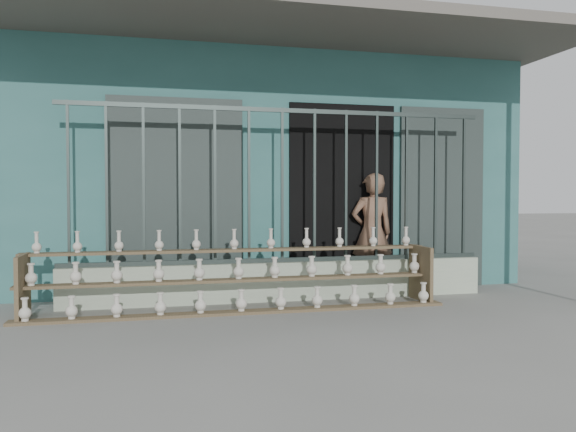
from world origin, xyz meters
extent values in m
plane|color=slate|center=(0.00, 0.00, 0.00)|extent=(60.00, 60.00, 0.00)
cube|color=#2E6260|center=(0.00, 4.30, 1.60)|extent=(7.00, 5.00, 3.20)
cube|color=black|center=(0.90, 1.82, 1.20)|extent=(1.40, 0.12, 2.40)
cube|color=#212C2A|center=(-1.20, 1.78, 1.20)|extent=(1.60, 0.08, 2.40)
cube|color=#212C2A|center=(2.30, 1.78, 1.20)|extent=(1.20, 0.08, 2.40)
cube|color=#59544C|center=(0.00, 1.20, 3.15)|extent=(7.40, 2.00, 0.12)
cube|color=#A9B89D|center=(0.00, 1.30, 0.23)|extent=(5.00, 0.20, 0.45)
cube|color=#283330|center=(-2.35, 1.30, 1.35)|extent=(0.03, 0.03, 1.80)
cube|color=#283330|center=(-1.96, 1.30, 1.35)|extent=(0.03, 0.03, 1.80)
cube|color=#283330|center=(-1.57, 1.30, 1.35)|extent=(0.03, 0.03, 1.80)
cube|color=#283330|center=(-1.18, 1.30, 1.35)|extent=(0.03, 0.03, 1.80)
cube|color=#283330|center=(-0.78, 1.30, 1.35)|extent=(0.03, 0.03, 1.80)
cube|color=#283330|center=(-0.39, 1.30, 1.35)|extent=(0.03, 0.03, 1.80)
cube|color=#283330|center=(0.00, 1.30, 1.35)|extent=(0.03, 0.03, 1.80)
cube|color=#283330|center=(0.39, 1.30, 1.35)|extent=(0.03, 0.03, 1.80)
cube|color=#283330|center=(0.78, 1.30, 1.35)|extent=(0.03, 0.03, 1.80)
cube|color=#283330|center=(1.17, 1.30, 1.35)|extent=(0.03, 0.03, 1.80)
cube|color=#283330|center=(1.57, 1.30, 1.35)|extent=(0.03, 0.03, 1.80)
cube|color=#283330|center=(1.96, 1.30, 1.35)|extent=(0.03, 0.03, 1.80)
cube|color=#283330|center=(2.35, 1.30, 1.35)|extent=(0.03, 0.03, 1.80)
cube|color=#283330|center=(0.00, 1.30, 2.22)|extent=(5.00, 0.04, 0.05)
cube|color=#283330|center=(0.00, 1.30, 0.47)|extent=(5.00, 0.04, 0.05)
cube|color=brown|center=(-0.58, 0.65, 0.01)|extent=(4.50, 0.18, 0.03)
cube|color=brown|center=(-0.58, 0.90, 0.32)|extent=(4.50, 0.18, 0.03)
cube|color=brown|center=(-0.58, 1.15, 0.61)|extent=(4.50, 0.18, 0.03)
cube|color=brown|center=(-2.73, 0.90, 0.32)|extent=(0.04, 0.55, 0.64)
cube|color=brown|center=(1.57, 0.90, 0.32)|extent=(0.04, 0.55, 0.64)
imported|color=brown|center=(1.26, 1.64, 0.76)|extent=(0.55, 0.36, 1.51)
camera|label=1|loc=(-1.42, -5.09, 1.22)|focal=35.00mm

